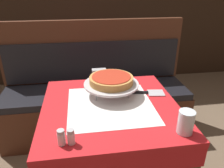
{
  "coord_description": "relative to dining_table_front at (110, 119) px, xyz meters",
  "views": [
    {
      "loc": [
        -0.15,
        -1.09,
        1.4
      ],
      "look_at": [
        0.02,
        0.1,
        0.84
      ],
      "focal_mm": 35.0,
      "sensor_mm": 36.0,
      "label": 1
    }
  ],
  "objects": [
    {
      "name": "condiment_caddy",
      "position": [
        -0.04,
        1.69,
        0.12
      ],
      "size": [
        0.14,
        0.14,
        0.14
      ],
      "color": "black",
      "rests_on": "dining_table_rear"
    },
    {
      "name": "salt_shaker",
      "position": [
        -0.26,
        -0.31,
        0.13
      ],
      "size": [
        0.03,
        0.03,
        0.07
      ],
      "color": "silver",
      "rests_on": "dining_table_front"
    },
    {
      "name": "pizza_server",
      "position": [
        0.24,
        0.11,
        0.1
      ],
      "size": [
        0.27,
        0.1,
        0.01
      ],
      "color": "#BCBCC1",
      "rests_on": "dining_table_front"
    },
    {
      "name": "pepper_shaker",
      "position": [
        -0.22,
        -0.31,
        0.13
      ],
      "size": [
        0.03,
        0.03,
        0.07
      ],
      "color": "silver",
      "rests_on": "dining_table_front"
    },
    {
      "name": "pizza_pan_stand",
      "position": [
        0.02,
        0.13,
        0.17
      ],
      "size": [
        0.34,
        0.34,
        0.08
      ],
      "color": "#ADADB2",
      "rests_on": "dining_table_front"
    },
    {
      "name": "water_glass_near",
      "position": [
        0.31,
        -0.31,
        0.15
      ],
      "size": [
        0.08,
        0.08,
        0.11
      ],
      "color": "silver",
      "rests_on": "dining_table_front"
    },
    {
      "name": "deep_dish_pizza",
      "position": [
        0.02,
        0.13,
        0.2
      ],
      "size": [
        0.27,
        0.27,
        0.05
      ],
      "color": "#C68E47",
      "rests_on": "pizza_pan_stand"
    },
    {
      "name": "dining_table_front",
      "position": [
        0.0,
        0.0,
        0.0
      ],
      "size": [
        0.79,
        0.79,
        0.75
      ],
      "color": "red",
      "rests_on": "ground_plane"
    },
    {
      "name": "dining_table_rear",
      "position": [
        -0.14,
        1.63,
        -0.03
      ],
      "size": [
        0.72,
        0.72,
        0.74
      ],
      "color": "red",
      "rests_on": "ground_plane"
    },
    {
      "name": "booth_bench",
      "position": [
        -0.03,
        0.8,
        -0.33
      ],
      "size": [
        1.75,
        0.51,
        1.09
      ],
      "color": "#4C2819",
      "rests_on": "ground_plane"
    },
    {
      "name": "napkin_holder",
      "position": [
        -0.03,
        0.35,
        0.14
      ],
      "size": [
        0.1,
        0.05,
        0.09
      ],
      "color": "#B2B2B7",
      "rests_on": "dining_table_front"
    }
  ]
}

